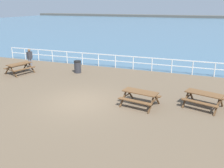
# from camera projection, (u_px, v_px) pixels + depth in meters

# --- Properties ---
(ground_plane) EXTENTS (30.00, 24.00, 0.20)m
(ground_plane) POSITION_uv_depth(u_px,v_px,m) (80.00, 103.00, 13.33)
(ground_plane) COLOR brown
(sea_band) EXTENTS (142.00, 90.00, 0.01)m
(sea_band) POSITION_uv_depth(u_px,v_px,m) (181.00, 26.00, 60.20)
(sea_band) COLOR #476B84
(sea_band) RESTS_ON ground
(distant_shoreline) EXTENTS (142.00, 6.00, 1.80)m
(distant_shoreline) POSITION_uv_depth(u_px,v_px,m) (192.00, 18.00, 98.43)
(distant_shoreline) COLOR #4C4C47
(distant_shoreline) RESTS_ON ground
(seaward_railing) EXTENTS (23.07, 0.07, 1.08)m
(seaward_railing) POSITION_uv_depth(u_px,v_px,m) (124.00, 60.00, 19.96)
(seaward_railing) COLOR white
(seaward_railing) RESTS_ON ground
(picnic_table_near_left) EXTENTS (1.93, 2.13, 0.80)m
(picnic_table_near_left) POSITION_uv_depth(u_px,v_px,m) (19.00, 66.00, 18.59)
(picnic_table_near_left) COLOR brown
(picnic_table_near_left) RESTS_ON ground
(picnic_table_near_right) EXTENTS (2.04, 1.81, 0.80)m
(picnic_table_near_right) POSITION_uv_depth(u_px,v_px,m) (140.00, 95.00, 12.64)
(picnic_table_near_right) COLOR brown
(picnic_table_near_right) RESTS_ON ground
(picnic_table_mid_centre) EXTENTS (2.16, 1.96, 0.80)m
(picnic_table_mid_centre) POSITION_uv_depth(u_px,v_px,m) (204.00, 96.00, 12.43)
(picnic_table_mid_centre) COLOR brown
(picnic_table_mid_centre) RESTS_ON ground
(visitor) EXTENTS (0.32, 0.51, 1.66)m
(visitor) POSITION_uv_depth(u_px,v_px,m) (30.00, 58.00, 19.73)
(visitor) COLOR slate
(visitor) RESTS_ON ground
(litter_bin) EXTENTS (0.55, 0.55, 0.95)m
(litter_bin) POSITION_uv_depth(u_px,v_px,m) (78.00, 67.00, 18.82)
(litter_bin) COLOR #2D2D33
(litter_bin) RESTS_ON ground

